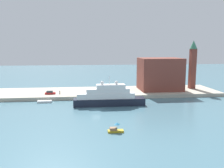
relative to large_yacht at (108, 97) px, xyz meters
The scene contains 10 objects.
ground 8.38m from the large_yacht, 127.06° to the right, with size 400.00×400.00×0.00m, color slate.
quay_dock 21.90m from the large_yacht, 102.48° to the left, with size 110.00×22.99×1.43m, color #B7AD99.
large_yacht is the anchor object (origin of this frame).
small_motorboat 27.34m from the large_yacht, 91.82° to the right, with size 3.87×1.60×2.42m.
work_barge 24.44m from the large_yacht, 163.44° to the left, with size 5.23×1.77×0.73m, color silver.
harbor_building 33.75m from the large_yacht, 40.14° to the left, with size 18.28×14.17×14.28m, color brown.
bell_tower 48.47m from the large_yacht, 29.07° to the left, with size 3.37×3.37×22.15m.
parked_car 27.57m from the large_yacht, 144.55° to the left, with size 4.11×1.77×1.34m.
person_figure 24.35m from the large_yacht, 139.63° to the left, with size 0.36×0.36×1.56m.
mooring_bollard 11.96m from the large_yacht, 107.20° to the left, with size 0.48×0.48×0.68m, color black.
Camera 1 is at (-3.19, -76.94, 20.68)m, focal length 38.59 mm.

